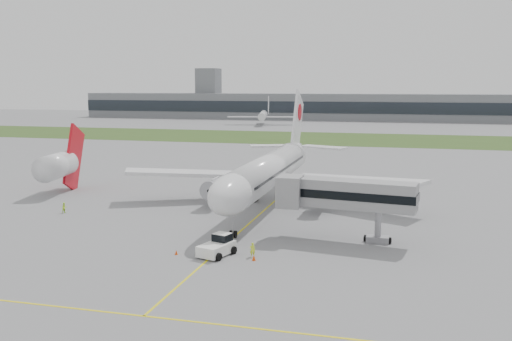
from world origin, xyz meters
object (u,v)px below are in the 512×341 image
(jet_bridge, at_px, (341,194))
(ground_crew_near, at_px, (252,250))
(pushback_tug, at_px, (218,246))
(airliner, at_px, (270,170))
(neighbor_aircraft, at_px, (59,165))

(jet_bridge, height_order, ground_crew_near, jet_bridge)
(ground_crew_near, bearing_deg, pushback_tug, -12.33)
(airliner, height_order, jet_bridge, airliner)
(pushback_tug, bearing_deg, neighbor_aircraft, 160.36)
(jet_bridge, bearing_deg, airliner, 134.32)
(jet_bridge, bearing_deg, ground_crew_near, -124.79)
(pushback_tug, height_order, ground_crew_near, pushback_tug)
(airliner, relative_size, ground_crew_near, 33.08)
(neighbor_aircraft, bearing_deg, pushback_tug, -45.82)
(airliner, distance_m, pushback_tug, 27.59)
(airliner, relative_size, neighbor_aircraft, 3.46)
(jet_bridge, xyz_separation_m, neighbor_aircraft, (-50.73, 18.11, -0.70))
(pushback_tug, height_order, jet_bridge, jet_bridge)
(airliner, xyz_separation_m, pushback_tug, (0.48, -27.20, -4.62))
(airliner, height_order, pushback_tug, airliner)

